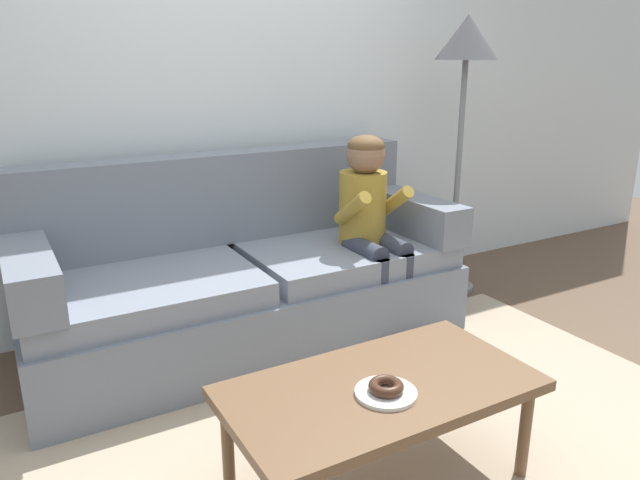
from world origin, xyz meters
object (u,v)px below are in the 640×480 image
Objects in this scene: donut at (386,386)px; floor_lamp at (466,62)px; couch at (245,280)px; coffee_table at (381,394)px; person_child at (370,216)px.

floor_lamp is (1.56, 1.41, 1.02)m from donut.
couch is 1.32m from coffee_table.
person_child is 1.18m from floor_lamp.
donut is 2.34m from floor_lamp.
couch reaches higher than donut.
floor_lamp reaches higher than donut.
couch is 1.86m from floor_lamp.
floor_lamp is (1.49, 0.03, 1.11)m from couch.
person_child reaches higher than coffee_table.
floor_lamp reaches higher than person_child.
coffee_table is at bearing -122.40° from person_child.
person_child is at bearing -17.94° from couch.
coffee_table is 1.34m from person_child.
couch is 1.30× the size of floor_lamp.
couch is at bearing 88.14° from coffee_table.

